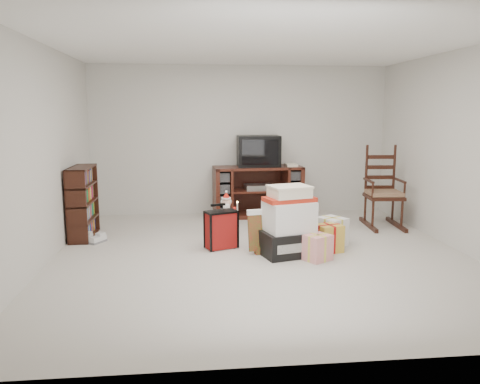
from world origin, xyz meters
name	(u,v)px	position (x,y,z in m)	size (l,w,h in m)	color
room	(262,153)	(0.00, 0.00, 1.25)	(5.01, 5.01, 2.51)	beige
tv_stand	(258,191)	(0.26, 2.21, 0.42)	(1.50, 0.62, 0.84)	#411C12
bookshelf	(83,204)	(-2.34, 1.11, 0.48)	(0.27, 0.81, 0.99)	black
rocking_chair	(382,198)	(2.06, 1.34, 0.44)	(0.58, 0.88, 1.28)	black
gift_pile	(289,225)	(0.34, 0.01, 0.37)	(0.77, 0.64, 0.83)	black
red_suitcase	(221,229)	(-0.47, 0.36, 0.25)	(0.42, 0.32, 0.57)	maroon
stocking	(256,231)	(-0.05, 0.10, 0.28)	(0.26, 0.11, 0.56)	#0C721D
teddy_bear	(284,240)	(0.31, 0.16, 0.15)	(0.22, 0.20, 0.33)	brown
santa_figurine	(299,226)	(0.60, 0.60, 0.21)	(0.26, 0.25, 0.54)	#B51D13
mrs_claus_figurine	(226,218)	(-0.35, 1.07, 0.24)	(0.30, 0.28, 0.62)	#B51D13
sneaker_pair	(92,239)	(-2.17, 0.82, 0.04)	(0.34, 0.27, 0.09)	silver
gift_cluster	(314,239)	(0.70, 0.18, 0.14)	(0.85, 0.96, 0.29)	red
crt_television	(258,151)	(0.27, 2.23, 1.09)	(0.70, 0.52, 0.51)	black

